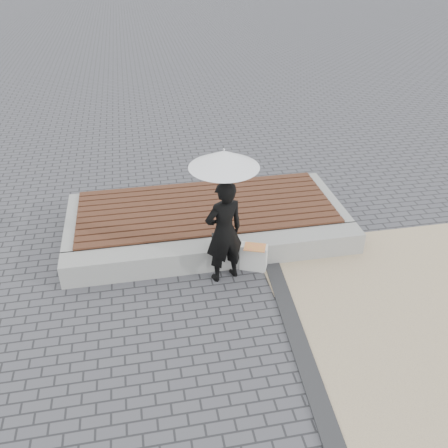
{
  "coord_description": "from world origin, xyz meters",
  "views": [
    {
      "loc": [
        -1.14,
        -4.87,
        4.84
      ],
      "look_at": [
        0.04,
        1.22,
        1.0
      ],
      "focal_mm": 39.02,
      "sensor_mm": 36.0,
      "label": 1
    }
  ],
  "objects_px": {
    "woman": "(224,232)",
    "handbag": "(221,240)",
    "seating_ledge": "(217,253)",
    "parasol": "(224,159)",
    "canvas_tote": "(254,257)"
  },
  "relations": [
    {
      "from": "seating_ledge",
      "to": "canvas_tote",
      "type": "distance_m",
      "value": 0.61
    },
    {
      "from": "seating_ledge",
      "to": "handbag",
      "type": "distance_m",
      "value": 0.32
    },
    {
      "from": "handbag",
      "to": "woman",
      "type": "bearing_deg",
      "value": -80.31
    },
    {
      "from": "parasol",
      "to": "canvas_tote",
      "type": "relative_size",
      "value": 2.85
    },
    {
      "from": "seating_ledge",
      "to": "woman",
      "type": "relative_size",
      "value": 2.92
    },
    {
      "from": "seating_ledge",
      "to": "parasol",
      "type": "distance_m",
      "value": 1.9
    },
    {
      "from": "seating_ledge",
      "to": "handbag",
      "type": "height_order",
      "value": "handbag"
    },
    {
      "from": "woman",
      "to": "handbag",
      "type": "xyz_separation_m",
      "value": [
        0.01,
        0.3,
        -0.35
      ]
    },
    {
      "from": "parasol",
      "to": "handbag",
      "type": "distance_m",
      "value": 1.58
    },
    {
      "from": "seating_ledge",
      "to": "handbag",
      "type": "relative_size",
      "value": 16.61
    },
    {
      "from": "canvas_tote",
      "to": "parasol",
      "type": "bearing_deg",
      "value": -141.67
    },
    {
      "from": "parasol",
      "to": "canvas_tote",
      "type": "bearing_deg",
      "value": 14.12
    },
    {
      "from": "handbag",
      "to": "canvas_tote",
      "type": "relative_size",
      "value": 0.66
    },
    {
      "from": "canvas_tote",
      "to": "seating_ledge",
      "type": "bearing_deg",
      "value": 179.93
    },
    {
      "from": "handbag",
      "to": "canvas_tote",
      "type": "bearing_deg",
      "value": -7.12
    }
  ]
}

